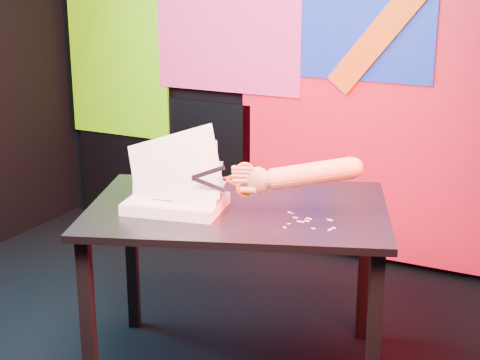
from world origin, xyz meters
The scene contains 7 objects.
room centered at (0.00, 0.00, 1.35)m, with size 3.01×3.01×2.71m.
backdrop centered at (0.06, 1.46, 0.96)m, with size 2.88×0.05×2.08m.
work_table centered at (0.51, 0.09, 0.66)m, with size 1.42×1.18×0.75m.
printout_stack centered at (0.30, -0.05, 0.78)m, with size 0.46×0.35×0.36m.
scissors centered at (0.57, 0.00, 0.90)m, with size 0.24×0.09×0.14m.
hand_forearm centered at (0.80, 0.08, 0.92)m, with size 0.47×0.21×0.16m.
paper_clippings centered at (0.83, 0.05, 0.75)m, with size 0.24×0.18×0.00m.
Camera 1 is at (1.80, -2.44, 1.71)m, focal length 55.00 mm.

